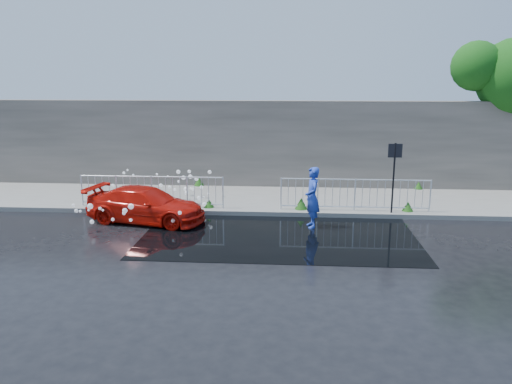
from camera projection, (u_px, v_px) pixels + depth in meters
The scene contains 12 objects.
ground at pixel (260, 245), 13.97m from camera, with size 90.00×90.00×0.00m, color black.
pavement at pixel (269, 199), 18.82m from camera, with size 30.00×4.00×0.15m, color slate.
curb at pixel (266, 213), 16.87m from camera, with size 30.00×0.25×0.16m, color slate.
retaining_wall at pixel (271, 144), 20.54m from camera, with size 30.00×0.60×3.50m, color #524D45.
puddle at pixel (279, 234), 14.91m from camera, with size 8.00×5.00×0.01m, color black.
sign_post at pixel (394, 167), 16.30m from camera, with size 0.45×0.06×2.50m.
railing_left at pixel (152, 190), 17.34m from camera, with size 5.05×0.05×1.10m.
railing_right at pixel (355, 194), 16.85m from camera, with size 5.05×0.05×1.10m.
weeds at pixel (261, 196), 18.23m from camera, with size 12.17×3.93×0.39m.
water_spray at pixel (156, 193), 17.10m from camera, with size 3.64×5.55×0.96m.
red_car at pixel (146, 205), 16.06m from camera, with size 1.58×3.88×1.13m, color #BC1107.
person at pixel (312, 197), 15.40m from camera, with size 0.69×0.45×1.90m, color blue.
Camera 1 is at (0.84, -13.26, 4.59)m, focal length 35.00 mm.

